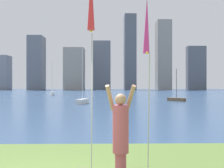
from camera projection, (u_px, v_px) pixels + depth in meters
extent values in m
cube|color=navy|center=(101.00, 93.00, 67.07)|extent=(120.00, 115.84, 0.12)
cube|color=#263316|center=(64.00, 145.00, 9.15)|extent=(120.00, 0.70, 0.02)
cylinder|color=#B24C59|center=(121.00, 163.00, 6.16)|extent=(0.25, 0.25, 0.44)
cylinder|color=#B24C59|center=(121.00, 129.00, 6.16)|extent=(0.36, 0.36, 1.05)
sphere|color=tan|center=(121.00, 99.00, 6.16)|extent=(0.26, 0.26, 0.26)
cylinder|color=tan|center=(110.00, 98.00, 6.31)|extent=(0.26, 0.41, 0.61)
cylinder|color=tan|center=(130.00, 98.00, 6.32)|extent=(0.26, 0.41, 0.61)
cylinder|color=#B2B2B7|center=(92.00, 102.00, 6.30)|extent=(0.02, 0.23, 3.13)
sphere|color=yellow|center=(91.00, 31.00, 6.10)|extent=(0.06, 0.06, 0.06)
cylinder|color=#B2B2B7|center=(149.00, 111.00, 6.33)|extent=(0.02, 0.29, 2.69)
cone|color=#D83399|center=(147.00, 25.00, 6.67)|extent=(0.16, 0.29, 1.38)
sphere|color=yellow|center=(147.00, 53.00, 6.60)|extent=(0.06, 0.06, 0.06)
cube|color=white|center=(52.00, 94.00, 49.96)|extent=(1.10, 1.77, 0.62)
cylinder|color=silver|center=(52.00, 77.00, 49.97)|extent=(0.06, 0.06, 5.42)
cube|color=brown|center=(176.00, 99.00, 32.98)|extent=(1.91, 2.13, 0.39)
cylinder|color=#47474C|center=(176.00, 83.00, 32.99)|extent=(0.07, 0.07, 3.43)
cube|color=silver|center=(82.00, 101.00, 28.03)|extent=(1.23, 1.90, 0.50)
cylinder|color=silver|center=(82.00, 73.00, 28.04)|extent=(0.06, 0.06, 5.22)
cube|color=gray|center=(4.00, 73.00, 101.94)|extent=(3.91, 5.99, 12.55)
cube|color=slate|center=(37.00, 63.00, 101.72)|extent=(5.24, 7.55, 19.52)
cube|color=gray|center=(74.00, 69.00, 100.49)|extent=(7.16, 7.61, 15.03)
cube|color=slate|center=(102.00, 65.00, 105.29)|extent=(6.54, 3.76, 18.38)
cube|color=#565B66|center=(130.00, 53.00, 103.58)|extent=(4.24, 7.17, 27.67)
cube|color=gray|center=(163.00, 55.00, 102.71)|extent=(5.16, 6.09, 25.45)
cube|color=#565B66|center=(196.00, 68.00, 102.59)|extent=(6.73, 3.17, 16.08)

